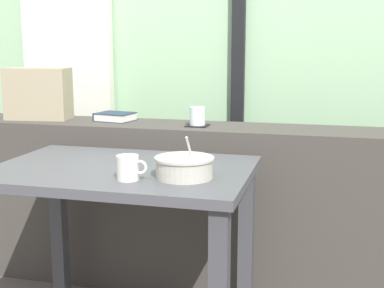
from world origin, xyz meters
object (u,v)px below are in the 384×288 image
object	(u,v)px
breakfast_table	(123,200)
closed_book	(115,117)
throw_pillow	(38,94)
fork_utensil	(189,165)
coaster_square	(197,126)
ceramic_mug	(127,168)
juice_glass	(197,117)
soup_bowl	(184,167)

from	to	relation	value
breakfast_table	closed_book	world-z (taller)	closed_book
throw_pillow	fork_utensil	world-z (taller)	throw_pillow
coaster_square	ceramic_mug	size ratio (longest dim) A/B	0.88
juice_glass	throw_pillow	size ratio (longest dim) A/B	0.27
juice_glass	fork_utensil	distance (m)	0.49
throw_pillow	coaster_square	bearing A→B (deg)	-1.56
closed_book	soup_bowl	distance (m)	0.92
coaster_square	soup_bowl	distance (m)	0.66
throw_pillow	fork_utensil	xyz separation A→B (m)	(0.92, -0.49, -0.21)
throw_pillow	ceramic_mug	world-z (taller)	throw_pillow
breakfast_table	coaster_square	xyz separation A→B (m)	(0.15, 0.56, 0.21)
ceramic_mug	soup_bowl	bearing A→B (deg)	23.39
coaster_square	juice_glass	distance (m)	0.04
juice_glass	closed_book	bearing A→B (deg)	171.13
breakfast_table	throw_pillow	xyz separation A→B (m)	(-0.69, 0.58, 0.34)
coaster_square	throw_pillow	xyz separation A→B (m)	(-0.84, 0.02, 0.13)
juice_glass	throw_pillow	distance (m)	0.84
breakfast_table	throw_pillow	world-z (taller)	throw_pillow
closed_book	soup_bowl	world-z (taller)	soup_bowl
coaster_square	juice_glass	bearing A→B (deg)	0.00
juice_glass	throw_pillow	bearing A→B (deg)	178.44
coaster_square	soup_bowl	size ratio (longest dim) A/B	0.48
soup_bowl	fork_utensil	size ratio (longest dim) A/B	1.22
coaster_square	fork_utensil	distance (m)	0.48
fork_utensil	ceramic_mug	size ratio (longest dim) A/B	1.50
throw_pillow	fork_utensil	distance (m)	1.07
juice_glass	ceramic_mug	size ratio (longest dim) A/B	0.75
ceramic_mug	juice_glass	bearing A→B (deg)	85.01
ceramic_mug	closed_book	bearing A→B (deg)	115.38
fork_utensil	ceramic_mug	bearing A→B (deg)	-95.58
throw_pillow	soup_bowl	distance (m)	1.18
coaster_square	ceramic_mug	bearing A→B (deg)	-94.99
breakfast_table	soup_bowl	world-z (taller)	soup_bowl
breakfast_table	coaster_square	size ratio (longest dim) A/B	9.68
breakfast_table	closed_book	xyz separation A→B (m)	(-0.29, 0.62, 0.23)
breakfast_table	juice_glass	distance (m)	0.63
coaster_square	closed_book	size ratio (longest dim) A/B	0.51
throw_pillow	ceramic_mug	xyz separation A→B (m)	(0.78, -0.75, -0.17)
juice_glass	fork_utensil	world-z (taller)	juice_glass
coaster_square	ceramic_mug	distance (m)	0.73
closed_book	ceramic_mug	size ratio (longest dim) A/B	1.75
juice_glass	fork_utensil	size ratio (longest dim) A/B	0.50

